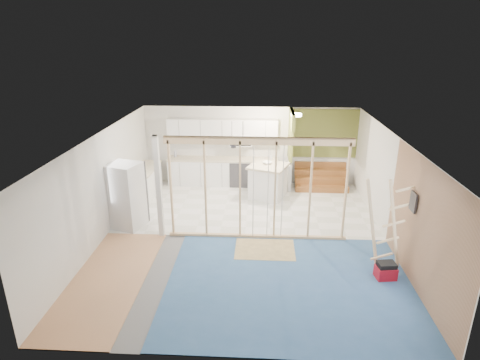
# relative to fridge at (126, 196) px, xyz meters

# --- Properties ---
(room) EXTENTS (7.01, 8.01, 2.61)m
(room) POSITION_rel_fridge_xyz_m (3.09, -0.45, 0.43)
(room) COLOR slate
(room) RESTS_ON ground
(floor_overlays) EXTENTS (7.00, 8.00, 0.03)m
(floor_overlays) POSITION_rel_fridge_xyz_m (3.16, -0.39, -0.86)
(floor_overlays) COLOR white
(floor_overlays) RESTS_ON room
(stud_frame) EXTENTS (4.66, 0.14, 2.60)m
(stud_frame) POSITION_rel_fridge_xyz_m (2.87, -0.45, 0.71)
(stud_frame) COLOR #DEB387
(stud_frame) RESTS_ON room
(base_cabinets) EXTENTS (4.45, 2.24, 0.93)m
(base_cabinets) POSITION_rel_fridge_xyz_m (1.48, 2.91, -0.40)
(base_cabinets) COLOR white
(base_cabinets) RESTS_ON room
(upper_cabinets) EXTENTS (3.60, 0.41, 0.85)m
(upper_cabinets) POSITION_rel_fridge_xyz_m (2.25, 3.37, 0.95)
(upper_cabinets) COLOR white
(upper_cabinets) RESTS_ON room
(green_partition) EXTENTS (2.25, 1.51, 2.60)m
(green_partition) POSITION_rel_fridge_xyz_m (5.13, 3.21, 0.07)
(green_partition) COLOR olive
(green_partition) RESTS_ON room
(pot_rack) EXTENTS (0.52, 0.52, 0.72)m
(pot_rack) POSITION_rel_fridge_xyz_m (2.78, 1.44, 1.13)
(pot_rack) COLOR black
(pot_rack) RESTS_ON room
(sheathing_panel) EXTENTS (0.02, 4.00, 2.60)m
(sheathing_panel) POSITION_rel_fridge_xyz_m (6.57, -2.45, 0.43)
(sheathing_panel) COLOR tan
(sheathing_panel) RESTS_ON room
(electrical_panel) EXTENTS (0.04, 0.30, 0.40)m
(electrical_panel) POSITION_rel_fridge_xyz_m (6.52, -1.85, 0.78)
(electrical_panel) COLOR #3B3B41
(electrical_panel) RESTS_ON room
(ceiling_light) EXTENTS (0.32, 0.32, 0.08)m
(ceiling_light) POSITION_rel_fridge_xyz_m (4.49, 2.55, 1.67)
(ceiling_light) COLOR #FFEABF
(ceiling_light) RESTS_ON room
(fridge) EXTENTS (0.95, 0.91, 1.74)m
(fridge) POSITION_rel_fridge_xyz_m (0.00, 0.00, 0.00)
(fridge) COLOR silver
(fridge) RESTS_ON room
(island) EXTENTS (1.38, 1.38, 1.05)m
(island) POSITION_rel_fridge_xyz_m (3.69, 2.25, -0.35)
(island) COLOR white
(island) RESTS_ON room
(bowl) EXTENTS (0.36, 0.36, 0.07)m
(bowl) POSITION_rel_fridge_xyz_m (3.65, 2.38, 0.21)
(bowl) COLOR white
(bowl) RESTS_ON island
(soap_bottle_a) EXTENTS (0.12, 0.12, 0.27)m
(soap_bottle_a) POSITION_rel_fridge_xyz_m (0.59, 3.37, 0.19)
(soap_bottle_a) COLOR #AAACBE
(soap_bottle_a) RESTS_ON base_cabinets
(soap_bottle_b) EXTENTS (0.10, 0.10, 0.18)m
(soap_bottle_b) POSITION_rel_fridge_xyz_m (3.79, 3.25, 0.15)
(soap_bottle_b) COLOR white
(soap_bottle_b) RESTS_ON base_cabinets
(toolbox) EXTENTS (0.44, 0.35, 0.38)m
(toolbox) POSITION_rel_fridge_xyz_m (6.09, -2.09, -0.69)
(toolbox) COLOR #A40F1C
(toolbox) RESTS_ON room
(ladder) EXTENTS (1.10, 0.14, 2.05)m
(ladder) POSITION_rel_fridge_xyz_m (6.10, -1.68, 0.18)
(ladder) COLOR beige
(ladder) RESTS_ON room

